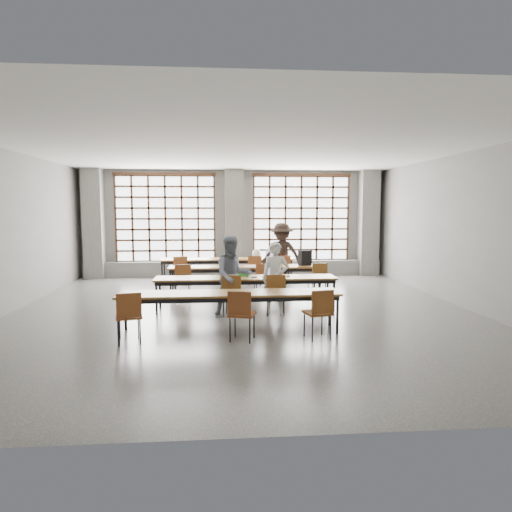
% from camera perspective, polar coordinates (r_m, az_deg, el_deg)
% --- Properties ---
extents(floor, '(11.00, 11.00, 0.00)m').
position_cam_1_polar(floor, '(10.02, -1.65, -6.96)').
color(floor, '#4C4C49').
rests_on(floor, ground).
extents(ceiling, '(11.00, 11.00, 0.00)m').
position_cam_1_polar(ceiling, '(9.85, -1.71, 13.31)').
color(ceiling, silver).
rests_on(ceiling, floor).
extents(wall_back, '(10.00, 0.00, 10.00)m').
position_cam_1_polar(wall_back, '(15.27, -2.76, 4.13)').
color(wall_back, slate).
rests_on(wall_back, floor).
extents(wall_front, '(10.00, 0.00, 10.00)m').
position_cam_1_polar(wall_front, '(4.31, 2.14, -0.63)').
color(wall_front, slate).
rests_on(wall_front, floor).
extents(wall_left, '(0.00, 11.00, 11.00)m').
position_cam_1_polar(wall_left, '(10.75, -29.39, 2.58)').
color(wall_left, slate).
rests_on(wall_left, floor).
extents(wall_right, '(0.00, 11.00, 11.00)m').
position_cam_1_polar(wall_right, '(11.21, 24.80, 2.90)').
color(wall_right, slate).
rests_on(wall_right, floor).
extents(column_left, '(0.60, 0.55, 3.50)m').
position_cam_1_polar(column_left, '(15.50, -19.63, 3.81)').
color(column_left, '#5A5A57').
rests_on(column_left, floor).
extents(column_mid, '(0.60, 0.55, 3.50)m').
position_cam_1_polar(column_mid, '(14.99, -2.72, 4.09)').
color(column_mid, '#5A5A57').
rests_on(column_mid, floor).
extents(column_right, '(0.60, 0.55, 3.50)m').
position_cam_1_polar(column_right, '(15.80, 13.86, 4.02)').
color(column_right, '#5A5A57').
rests_on(column_right, floor).
extents(window_left, '(3.32, 0.12, 3.00)m').
position_cam_1_polar(window_left, '(15.28, -11.24, 4.58)').
color(window_left, white).
rests_on(window_left, wall_back).
extents(window_right, '(3.32, 0.12, 3.00)m').
position_cam_1_polar(window_right, '(15.43, 5.66, 4.68)').
color(window_right, white).
rests_on(window_right, wall_back).
extents(sill_ledge, '(9.80, 0.35, 0.50)m').
position_cam_1_polar(sill_ledge, '(15.19, -2.71, -1.56)').
color(sill_ledge, '#5A5A57').
rests_on(sill_ledge, floor).
extents(desk_row_a, '(4.00, 0.70, 0.73)m').
position_cam_1_polar(desk_row_a, '(13.84, -3.63, -0.58)').
color(desk_row_a, brown).
rests_on(desk_row_a, floor).
extents(desk_row_b, '(4.00, 0.70, 0.73)m').
position_cam_1_polar(desk_row_b, '(12.00, -1.36, -1.58)').
color(desk_row_b, brown).
rests_on(desk_row_b, floor).
extents(desk_row_c, '(4.00, 0.70, 0.73)m').
position_cam_1_polar(desk_row_c, '(10.11, -1.29, -3.01)').
color(desk_row_c, brown).
rests_on(desk_row_c, floor).
extents(desk_row_d, '(4.00, 0.70, 0.73)m').
position_cam_1_polar(desk_row_d, '(8.30, -3.32, -5.00)').
color(desk_row_d, brown).
rests_on(desk_row_d, floor).
extents(chair_back_left, '(0.52, 0.52, 0.88)m').
position_cam_1_polar(chair_back_left, '(13.28, -9.54, -1.49)').
color(chair_back_left, maroon).
rests_on(chair_back_left, floor).
extents(chair_back_mid, '(0.45, 0.46, 0.88)m').
position_cam_1_polar(chair_back_mid, '(13.27, -0.15, -1.41)').
color(chair_back_mid, brown).
rests_on(chair_back_mid, floor).
extents(chair_back_right, '(0.48, 0.48, 0.88)m').
position_cam_1_polar(chair_back_right, '(13.36, 3.35, -1.37)').
color(chair_back_right, maroon).
rests_on(chair_back_right, floor).
extents(chair_mid_left, '(0.48, 0.49, 0.88)m').
position_cam_1_polar(chair_mid_left, '(11.42, -9.16, -2.70)').
color(chair_mid_left, brown).
rests_on(chair_mid_left, floor).
extents(chair_mid_centre, '(0.45, 0.45, 0.88)m').
position_cam_1_polar(chair_mid_centre, '(11.43, 0.86, -2.61)').
color(chair_mid_centre, maroon).
rests_on(chair_mid_centre, floor).
extents(chair_mid_right, '(0.48, 0.48, 0.88)m').
position_cam_1_polar(chair_mid_right, '(11.65, 7.76, -2.50)').
color(chair_mid_right, brown).
rests_on(chair_mid_right, floor).
extents(chair_front_left, '(0.49, 0.50, 0.88)m').
position_cam_1_polar(chair_front_left, '(9.50, -2.97, -4.38)').
color(chair_front_left, brown).
rests_on(chair_front_left, floor).
extents(chair_front_right, '(0.46, 0.46, 0.88)m').
position_cam_1_polar(chair_front_right, '(9.57, 2.49, -4.31)').
color(chair_front_right, brown).
rests_on(chair_front_right, floor).
extents(chair_near_left, '(0.51, 0.51, 0.88)m').
position_cam_1_polar(chair_near_left, '(7.86, -15.63, -6.81)').
color(chair_near_left, brown).
rests_on(chair_near_left, floor).
extents(chair_near_mid, '(0.52, 0.52, 0.88)m').
position_cam_1_polar(chair_near_mid, '(7.72, -1.87, -6.81)').
color(chair_near_mid, brown).
rests_on(chair_near_mid, floor).
extents(chair_near_right, '(0.50, 0.51, 0.88)m').
position_cam_1_polar(chair_near_right, '(7.90, 7.95, -6.57)').
color(chair_near_right, brown).
rests_on(chair_near_right, floor).
extents(student_male, '(0.62, 0.47, 1.54)m').
position_cam_1_polar(student_male, '(9.66, 2.44, -2.80)').
color(student_male, silver).
rests_on(student_male, floor).
extents(student_female, '(0.94, 0.80, 1.68)m').
position_cam_1_polar(student_female, '(9.58, -2.91, -2.46)').
color(student_female, '#19294C').
rests_on(student_female, floor).
extents(student_back, '(1.33, 1.02, 1.82)m').
position_cam_1_polar(student_back, '(13.44, 3.24, 0.27)').
color(student_back, black).
rests_on(student_back, floor).
extents(laptop_front, '(0.45, 0.42, 0.26)m').
position_cam_1_polar(laptop_front, '(10.25, 1.87, -2.17)').
color(laptop_front, '#B1B1B5').
rests_on(laptop_front, desk_row_c).
extents(laptop_back, '(0.41, 0.37, 0.26)m').
position_cam_1_polar(laptop_back, '(14.03, 1.93, 0.04)').
color(laptop_back, silver).
rests_on(laptop_back, desk_row_a).
extents(mouse, '(0.10, 0.07, 0.04)m').
position_cam_1_polar(mouse, '(10.18, 4.07, -2.48)').
color(mouse, silver).
rests_on(mouse, desk_row_c).
extents(green_box, '(0.27, 0.17, 0.09)m').
position_cam_1_polar(green_box, '(10.17, -1.60, -2.33)').
color(green_box, '#287B2D').
rests_on(green_box, desk_row_c).
extents(phone, '(0.14, 0.07, 0.01)m').
position_cam_1_polar(phone, '(10.01, -0.23, -2.67)').
color(phone, black).
rests_on(phone, desk_row_c).
extents(paper_sheet_b, '(0.33, 0.26, 0.00)m').
position_cam_1_polar(paper_sheet_b, '(11.93, -2.79, -1.31)').
color(paper_sheet_b, silver).
rests_on(paper_sheet_b, desk_row_b).
extents(paper_sheet_c, '(0.33, 0.25, 0.00)m').
position_cam_1_polar(paper_sheet_c, '(12.00, -0.88, -1.26)').
color(paper_sheet_c, white).
rests_on(paper_sheet_c, desk_row_b).
extents(backpack, '(0.37, 0.30, 0.40)m').
position_cam_1_polar(backpack, '(12.22, 6.14, -0.23)').
color(backpack, black).
rests_on(backpack, desk_row_b).
extents(plastic_bag, '(0.32, 0.29, 0.29)m').
position_cam_1_polar(plastic_bag, '(13.91, 0.07, 0.33)').
color(plastic_bag, white).
rests_on(plastic_bag, desk_row_a).
extents(red_pouch, '(0.21, 0.10, 0.06)m').
position_cam_1_polar(red_pouch, '(7.94, -15.66, -6.94)').
color(red_pouch, '#9D2013').
rests_on(red_pouch, chair_near_left).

